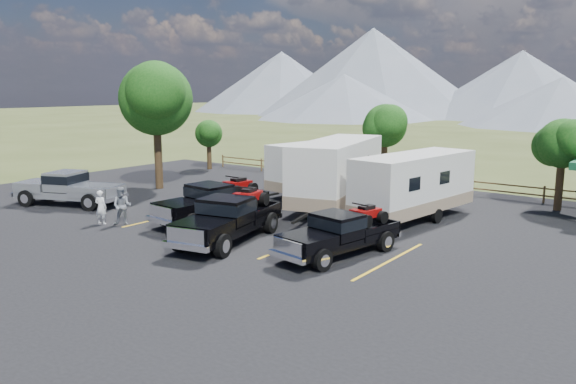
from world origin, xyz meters
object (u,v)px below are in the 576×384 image
Objects in this scene: rig_left at (214,201)px; rig_right at (341,233)px; person_b at (122,206)px; person_a at (101,207)px; pickup_silver at (69,188)px; tree_big_nw at (156,99)px; trailer_left at (321,167)px; rig_center at (229,217)px; trailer_right at (414,186)px; trailer_center at (337,173)px.

rig_left reaches higher than rig_right.
rig_left is 3.49× the size of person_b.
person_a is (-11.47, -2.43, -0.08)m from rig_right.
pickup_silver is at bearing 134.22° from person_b.
tree_big_nw is 10.95m from trailer_left.
person_a is at bearing 179.80° from rig_center.
rig_center is 11.79m from pickup_silver.
person_a is (-11.24, -9.37, -0.86)m from trailer_right.
trailer_center reaches higher than rig_center.
tree_big_nw is 11.06m from rig_left.
person_a is (-6.85, -9.56, -1.07)m from trailer_center.
rig_left is 5.18m from person_a.
trailer_left is (-7.60, 10.11, 0.73)m from rig_right.
rig_left is at bearing -26.00° from tree_big_nw.
rig_left reaches higher than pickup_silver.
trailer_right is at bearing 102.40° from rig_right.
trailer_center is (2.99, -2.98, 0.25)m from trailer_left.
trailer_right reaches higher than rig_right.
rig_right is at bearing -3.55° from rig_left.
trailer_center is 10.87m from person_b.
rig_left reaches higher than person_a.
pickup_silver is (-8.84, -1.97, -0.02)m from rig_left.
trailer_right is at bearing 48.61° from rig_center.
trailer_right is at bearing -158.80° from person_a.
trailer_left is 5.59× the size of person_a.
tree_big_nw is at bearing 161.05° from pickup_silver.
tree_big_nw is 18.21m from rig_right.
person_a is at bearing -99.55° from trailer_left.
trailer_center reaches higher than rig_right.
rig_right reaches higher than pickup_silver.
rig_left is 4.18m from person_b.
trailer_right is (7.44, 5.86, 0.68)m from rig_left.
trailer_left is at bearing 94.10° from rig_left.
tree_big_nw reaches higher than rig_center.
trailer_left reaches higher than pickup_silver.
tree_big_nw reaches higher than pickup_silver.
trailer_center is at bearing 7.64° from tree_big_nw.
rig_center is 3.67× the size of person_b.
person_b is at bearing -50.35° from tree_big_nw.
trailer_right is (4.39, -0.18, -0.21)m from trailer_center.
rig_center is at bearing -104.54° from trailer_center.
pickup_silver is 4.00× the size of person_a.
trailer_left is 5.03× the size of person_b.
person_a is at bearing -56.47° from tree_big_nw.
trailer_left reaches higher than person_b.
trailer_left reaches higher than person_a.
rig_left is 7.75m from rig_right.
rig_center is at bearing -67.90° from trailer_left.
person_b reaches higher than person_a.
trailer_right is at bearing -15.62° from trailer_left.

